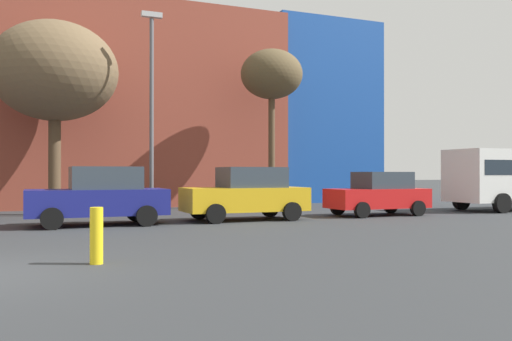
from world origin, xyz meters
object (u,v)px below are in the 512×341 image
at_px(parked_car_4, 379,194).
at_px(bollard_yellow_0, 96,236).
at_px(parked_car_2, 100,196).
at_px(bare_tree_2, 55,72).
at_px(parked_car_3, 247,194).
at_px(street_lamp, 152,101).
at_px(bare_tree_1, 272,76).

relative_size(parked_car_4, bollard_yellow_0, 3.81).
xyz_separation_m(parked_car_2, bare_tree_2, (-1.16, 5.19, 4.81)).
distance_m(parked_car_3, bare_tree_2, 9.44).
distance_m(bollard_yellow_0, street_lamp, 11.77).
distance_m(parked_car_4, street_lamp, 9.64).
bearing_deg(bare_tree_1, parked_car_3, -121.99).
bearing_deg(parked_car_4, bare_tree_2, -23.60).
height_order(parked_car_2, bollard_yellow_0, parked_car_2).
relative_size(parked_car_4, bare_tree_2, 0.51).
xyz_separation_m(bare_tree_1, bare_tree_2, (-9.71, -0.35, -0.56)).
bearing_deg(bare_tree_2, bollard_yellow_0, -88.94).
distance_m(parked_car_2, bollard_yellow_0, 7.79).
height_order(parked_car_3, bare_tree_1, bare_tree_1).
relative_size(parked_car_3, bare_tree_2, 0.56).
distance_m(parked_car_3, parked_car_4, 5.64).
relative_size(bare_tree_1, street_lamp, 0.96).
bearing_deg(parked_car_3, bare_tree_2, -39.72).
height_order(parked_car_2, street_lamp, street_lamp).
bearing_deg(parked_car_4, bollard_yellow_0, 33.55).
relative_size(parked_car_4, bare_tree_1, 0.53).
bearing_deg(street_lamp, parked_car_3, -45.79).
height_order(bare_tree_1, bare_tree_2, bare_tree_2).
xyz_separation_m(parked_car_2, parked_car_3, (5.09, -0.00, 0.00)).
height_order(parked_car_4, bollard_yellow_0, parked_car_4).
height_order(parked_car_2, parked_car_4, parked_car_2).
xyz_separation_m(parked_car_3, bare_tree_2, (-6.25, 5.19, 4.80)).
distance_m(parked_car_2, bare_tree_1, 11.51).
bearing_deg(street_lamp, bare_tree_1, 22.87).
bearing_deg(parked_car_2, bollard_yellow_0, 83.18).
bearing_deg(street_lamp, parked_car_2, -128.16).
bearing_deg(parked_car_2, parked_car_4, 180.00).
height_order(parked_car_2, parked_car_3, parked_car_3).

